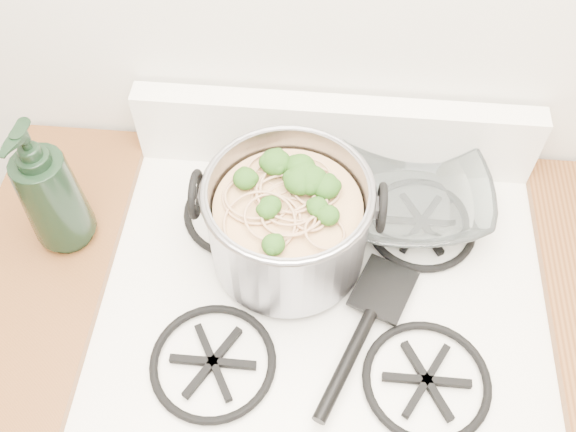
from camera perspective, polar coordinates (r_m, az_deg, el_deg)
The scene contains 6 objects.
gas_range at distance 1.54m, azimuth 2.39°, elevation -15.23°, with size 0.76×0.66×0.92m.
counter_left at distance 1.60m, azimuth -16.39°, elevation -12.69°, with size 0.25×0.65×0.92m.
stock_pot at distance 1.06m, azimuth 0.00°, elevation -0.59°, with size 0.31×0.28×0.19m.
spatula at distance 1.10m, azimuth 8.51°, elevation -6.25°, with size 0.29×0.31×0.02m, color black, non-canonical shape.
glass_bowl at distance 1.21m, azimuth 10.74°, elevation 1.53°, with size 0.11×0.11×0.03m, color white.
bottle at distance 1.12m, azimuth -20.64°, elevation 2.44°, with size 0.11×0.11×0.28m, color black.
Camera 1 is at (-0.01, 0.72, 1.88)m, focal length 40.00 mm.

